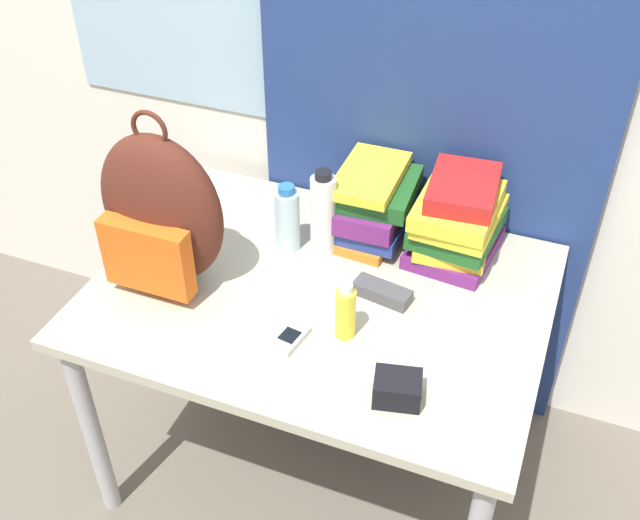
{
  "coord_description": "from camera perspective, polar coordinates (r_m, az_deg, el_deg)",
  "views": [
    {
      "loc": [
        0.54,
        -0.94,
        1.98
      ],
      "look_at": [
        0.0,
        0.43,
        0.81
      ],
      "focal_mm": 42.0,
      "sensor_mm": 36.0,
      "label": 1
    }
  ],
  "objects": [
    {
      "name": "book_stack_left",
      "position": [
        2.08,
        4.0,
        4.29
      ],
      "size": [
        0.22,
        0.28,
        0.21
      ],
      "color": "orange",
      "rests_on": "desk"
    },
    {
      "name": "sunglasses_case",
      "position": [
        1.91,
        4.76,
        -2.47
      ],
      "size": [
        0.16,
        0.08,
        0.04
      ],
      "color": "#47474C",
      "rests_on": "desk"
    },
    {
      "name": "curtain_blue",
      "position": [
        2.0,
        9.1,
        16.76
      ],
      "size": [
        0.98,
        0.04,
        2.5
      ],
      "color": "navy",
      "rests_on": "ground_plane"
    },
    {
      "name": "wall_back",
      "position": [
        2.09,
        5.34,
        17.97
      ],
      "size": [
        6.0,
        0.06,
        2.5
      ],
      "color": "silver",
      "rests_on": "ground_plane"
    },
    {
      "name": "cell_phone",
      "position": [
        1.8,
        -2.34,
        -5.94
      ],
      "size": [
        0.07,
        0.11,
        0.02
      ],
      "color": "#B7BCC6",
      "rests_on": "desk"
    },
    {
      "name": "book_stack_center",
      "position": [
        2.02,
        10.45,
        3.0
      ],
      "size": [
        0.24,
        0.29,
        0.23
      ],
      "color": "#6B2370",
      "rests_on": "desk"
    },
    {
      "name": "desk",
      "position": [
        1.99,
        -0.0,
        -4.08
      ],
      "size": [
        1.16,
        0.86,
        0.71
      ],
      "color": "#B7B299",
      "rests_on": "ground_plane"
    },
    {
      "name": "backpack",
      "position": [
        1.9,
        -12.06,
        3.46
      ],
      "size": [
        0.33,
        0.19,
        0.48
      ],
      "color": "#512319",
      "rests_on": "desk"
    },
    {
      "name": "sports_bottle",
      "position": [
        2.0,
        0.23,
        3.51
      ],
      "size": [
        0.07,
        0.07,
        0.25
      ],
      "color": "white",
      "rests_on": "desk"
    },
    {
      "name": "camera_pouch",
      "position": [
        1.66,
        5.92,
        -9.72
      ],
      "size": [
        0.12,
        0.1,
        0.06
      ],
      "color": "black",
      "rests_on": "desk"
    },
    {
      "name": "sunscreen_bottle",
      "position": [
        1.77,
        1.96,
        -3.97
      ],
      "size": [
        0.05,
        0.05,
        0.16
      ],
      "color": "yellow",
      "rests_on": "desk"
    },
    {
      "name": "water_bottle",
      "position": [
        2.03,
        -2.51,
        3.13
      ],
      "size": [
        0.07,
        0.07,
        0.2
      ],
      "color": "silver",
      "rests_on": "desk"
    }
  ]
}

